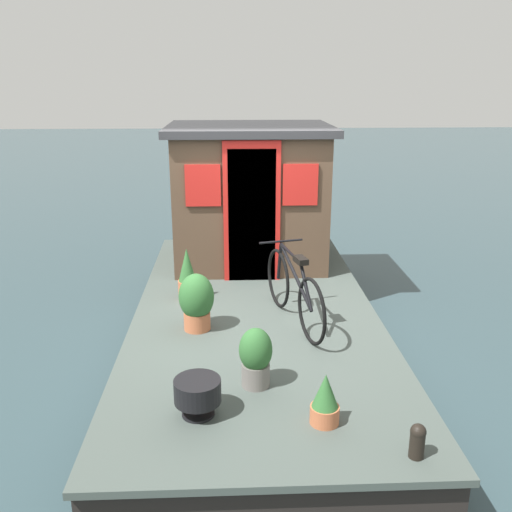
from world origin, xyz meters
The scene contains 10 objects.
ground_plane centered at (0.00, 0.00, 0.00)m, with size 60.00×60.00×0.00m, color #2D4247.
houseboat_deck centered at (0.00, 0.00, 0.26)m, with size 5.84×2.72×0.51m.
houseboat_cabin centered at (1.81, 0.00, 1.48)m, with size 1.86×2.22×1.92m.
bicycle centered at (-0.39, -0.39, 0.89)m, with size 1.62×0.58×0.81m.
potted_plant_lavender centered at (-0.51, 0.63, 0.83)m, with size 0.37×0.37×0.61m.
potted_plant_geranium centered at (-2.23, -0.43, 0.71)m, with size 0.23×0.23×0.42m.
potted_plant_fern centered at (-1.66, 0.07, 0.78)m, with size 0.28×0.28×0.53m.
potted_plant_sage centered at (0.34, 0.79, 0.81)m, with size 0.23×0.23×0.63m.
charcoal_grill centered at (-2.08, 0.54, 0.71)m, with size 0.37×0.37×0.31m.
mooring_bollard centered at (-2.67, -1.01, 0.65)m, with size 0.11×0.11×0.26m.
Camera 1 is at (-5.90, 0.25, 3.03)m, focal length 39.21 mm.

